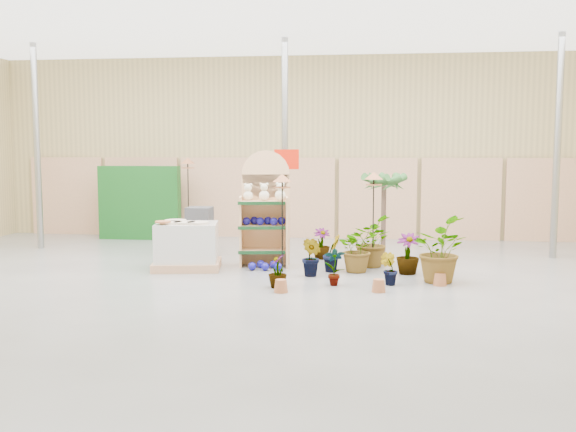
% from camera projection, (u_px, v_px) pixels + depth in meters
% --- Properties ---
extents(room, '(15.20, 12.10, 4.70)m').
position_uv_depth(room, '(266.00, 148.00, 10.91)').
color(room, slate).
rests_on(room, ground).
extents(display_shelf, '(0.99, 0.70, 2.18)m').
position_uv_depth(display_shelf, '(265.00, 213.00, 12.16)').
color(display_shelf, tan).
rests_on(display_shelf, ground).
extents(teddy_bears, '(0.80, 0.20, 0.34)m').
position_uv_depth(teddy_bears, '(265.00, 193.00, 12.02)').
color(teddy_bears, beige).
rests_on(teddy_bears, display_shelf).
extents(gazing_balls_shelf, '(0.80, 0.27, 0.15)m').
position_uv_depth(gazing_balls_shelf, '(264.00, 221.00, 12.05)').
color(gazing_balls_shelf, '#14128B').
rests_on(gazing_balls_shelf, display_shelf).
extents(gazing_balls_floor, '(0.63, 0.39, 0.15)m').
position_uv_depth(gazing_balls_floor, '(266.00, 266.00, 11.75)').
color(gazing_balls_floor, '#14128B').
rests_on(gazing_balls_floor, ground).
extents(pallet_stack, '(1.35, 1.18, 0.89)m').
position_uv_depth(pallet_stack, '(187.00, 246.00, 11.81)').
color(pallet_stack, tan).
rests_on(pallet_stack, ground).
extents(charcoal_planters, '(0.80, 0.50, 1.00)m').
position_uv_depth(charcoal_planters, '(195.00, 235.00, 13.45)').
color(charcoal_planters, '#313134').
rests_on(charcoal_planters, ground).
extents(trellis_stock, '(2.00, 0.30, 1.80)m').
position_uv_depth(trellis_stock, '(140.00, 203.00, 15.72)').
color(trellis_stock, '#114C16').
rests_on(trellis_stock, ground).
extents(offer_sign, '(0.50, 0.08, 2.20)m').
position_uv_depth(offer_sign, '(287.00, 181.00, 13.01)').
color(offer_sign, gray).
rests_on(offer_sign, ground).
extents(bird_table_front, '(0.34, 0.34, 1.77)m').
position_uv_depth(bird_table_front, '(282.00, 181.00, 11.36)').
color(bird_table_front, black).
rests_on(bird_table_front, ground).
extents(bird_table_right, '(0.34, 0.34, 1.79)m').
position_uv_depth(bird_table_right, '(374.00, 179.00, 11.89)').
color(bird_table_right, black).
rests_on(bird_table_right, ground).
extents(bird_table_back, '(0.34, 0.34, 2.01)m').
position_uv_depth(bird_table_back, '(188.00, 164.00, 14.95)').
color(bird_table_back, black).
rests_on(bird_table_back, ground).
extents(palm, '(0.70, 0.70, 1.82)m').
position_uv_depth(palm, '(384.00, 181.00, 12.96)').
color(palm, '#4E392E').
rests_on(palm, ground).
extents(potted_plant_1, '(0.48, 0.49, 0.69)m').
position_uv_depth(potted_plant_1, '(312.00, 257.00, 11.09)').
color(potted_plant_1, '#2A5F26').
rests_on(potted_plant_1, ground).
extents(potted_plant_2, '(1.01, 0.99, 0.85)m').
position_uv_depth(potted_plant_2, '(358.00, 248.00, 11.53)').
color(potted_plant_2, '#2A5F26').
rests_on(potted_plant_2, ground).
extents(potted_plant_3, '(0.46, 0.46, 0.73)m').
position_uv_depth(potted_plant_3, '(408.00, 254.00, 11.32)').
color(potted_plant_3, '#2A5F26').
rests_on(potted_plant_3, ground).
extents(potted_plant_5, '(0.42, 0.46, 0.67)m').
position_uv_depth(potted_plant_5, '(332.00, 253.00, 11.55)').
color(potted_plant_5, '#2A5F26').
rests_on(potted_plant_5, ground).
extents(potted_plant_6, '(0.79, 0.90, 0.95)m').
position_uv_depth(potted_plant_6, '(370.00, 241.00, 12.06)').
color(potted_plant_6, '#2A5F26').
rests_on(potted_plant_6, ground).
extents(potted_plant_7, '(0.32, 0.32, 0.53)m').
position_uv_depth(potted_plant_7, '(278.00, 271.00, 10.21)').
color(potted_plant_7, '#2A5F26').
rests_on(potted_plant_7, ground).
extents(potted_plant_8, '(0.35, 0.26, 0.62)m').
position_uv_depth(potted_plant_8, '(335.00, 266.00, 10.37)').
color(potted_plant_8, '#2A5F26').
rests_on(potted_plant_8, ground).
extents(potted_plant_9, '(0.37, 0.35, 0.53)m').
position_uv_depth(potted_plant_9, '(389.00, 269.00, 10.42)').
color(potted_plant_9, '#2A5F26').
rests_on(potted_plant_9, ground).
extents(potted_plant_10, '(0.92, 1.04, 1.09)m').
position_uv_depth(potted_plant_10, '(437.00, 250.00, 10.62)').
color(potted_plant_10, '#2A5F26').
rests_on(potted_plant_10, ground).
extents(potted_plant_11, '(0.44, 0.44, 0.62)m').
position_uv_depth(potted_plant_11, '(321.00, 244.00, 12.91)').
color(potted_plant_11, '#2A5F26').
rests_on(potted_plant_11, ground).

